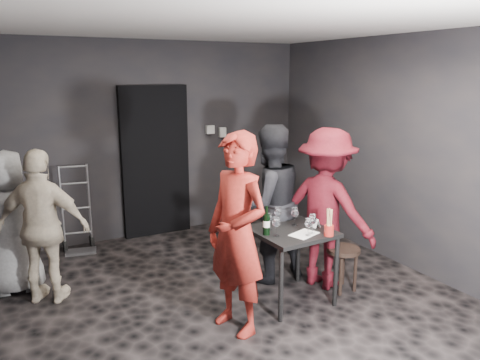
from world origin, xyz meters
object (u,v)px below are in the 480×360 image
server_red (237,215)px  bystander_grey (11,222)px  stool (343,256)px  breadstick_cup (329,223)px  man_maroon (327,198)px  hand_truck (79,235)px  bystander_cream (43,224)px  wine_bottle (266,224)px  woman_black (269,192)px  tasting_table (291,239)px

server_red → bystander_grey: (-1.72, 1.75, -0.31)m
stool → breadstick_cup: breadstick_cup is taller
man_maroon → server_red: bearing=85.1°
hand_truck → bystander_cream: bystander_cream is taller
stool → wine_bottle: wine_bottle is taller
stool → wine_bottle: size_ratio=1.67×
woman_black → man_maroon: bearing=137.0°
man_maroon → breadstick_cup: bearing=123.5°
hand_truck → server_red: bearing=-58.9°
breadstick_cup → wine_bottle: bearing=149.0°
breadstick_cup → server_red: bearing=175.1°
hand_truck → tasting_table: size_ratio=1.51×
bystander_cream → server_red: bearing=167.6°
bystander_grey → bystander_cream: bearing=129.4°
bystander_grey → wine_bottle: (2.15, -1.52, 0.09)m
breadstick_cup → tasting_table: bearing=125.0°
server_red → tasting_table: bearing=91.9°
server_red → woman_black: 1.13m
tasting_table → stool: tasting_table is taller
hand_truck → woman_black: bearing=-35.1°
woman_black → tasting_table: bearing=82.3°
stool → bystander_cream: bystander_cream is taller
woman_black → bystander_cream: bearing=-14.1°
server_red → man_maroon: bearing=90.5°
woman_black → breadstick_cup: bearing=99.3°
man_maroon → wine_bottle: size_ratio=6.94×
tasting_table → bystander_cream: (-2.17, 1.14, 0.16)m
stool → server_red: server_red is taller
hand_truck → wine_bottle: (1.38, -2.41, 0.65)m
server_red → woman_black: server_red is taller
hand_truck → tasting_table: bearing=-43.8°
breadstick_cup → bystander_cream: bearing=148.8°
stool → bystander_grey: 3.47m
server_red → bystander_grey: size_ratio=1.40×
stool → bystander_grey: (-3.05, 1.59, 0.39)m
hand_truck → woman_black: size_ratio=0.56×
man_maroon → bystander_grey: 3.29m
wine_bottle → bystander_cream: bearing=148.7°
bystander_cream → bystander_grey: (-0.28, 0.38, -0.05)m
bystander_cream → breadstick_cup: bystander_cream is taller
bystander_cream → wine_bottle: size_ratio=5.74×
hand_truck → stool: (2.28, -2.48, 0.17)m
stool → man_maroon: size_ratio=0.24×
hand_truck → bystander_grey: bearing=-119.9°
tasting_table → server_red: bearing=-162.5°
woman_black → man_maroon: woman_black is taller
wine_bottle → breadstick_cup: 0.59m
stool → tasting_table: bearing=173.2°
hand_truck → breadstick_cup: size_ratio=3.97×
hand_truck → man_maroon: (2.20, -2.27, 0.77)m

